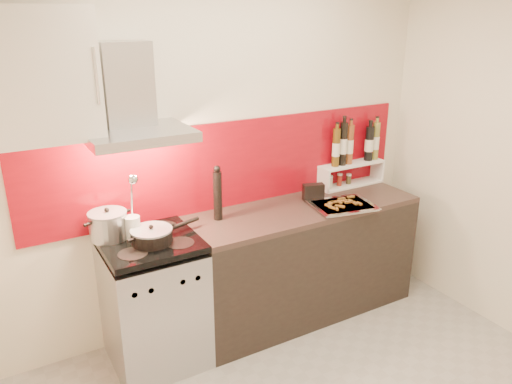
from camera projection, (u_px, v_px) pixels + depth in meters
back_wall at (225, 154)px, 3.61m from camera, size 3.40×0.02×2.60m
backsplash at (232, 164)px, 3.65m from camera, size 3.00×0.02×0.64m
range_stove at (154, 303)px, 3.33m from camera, size 0.60×0.60×0.91m
counter at (302, 260)px, 3.89m from camera, size 1.80×0.60×0.90m
range_hood at (131, 105)px, 3.00m from camera, size 0.62×0.50×0.61m
upper_cabinet at (28, 76)px, 2.66m from camera, size 0.70×0.35×0.72m
stock_pot at (108, 225)px, 3.16m from camera, size 0.24×0.24×0.21m
saute_pan at (153, 235)px, 3.11m from camera, size 0.50×0.26×0.12m
utensil_jar at (133, 221)px, 3.13m from camera, size 0.10×0.14×0.46m
pepper_mill at (218, 194)px, 3.44m from camera, size 0.06×0.06×0.39m
step_shelf at (353, 156)px, 4.11m from camera, size 0.60×0.16×0.54m
caddy_box at (313, 193)px, 3.84m from camera, size 0.17×0.11×0.14m
baking_tray at (342, 205)px, 3.71m from camera, size 0.51×0.42×0.03m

